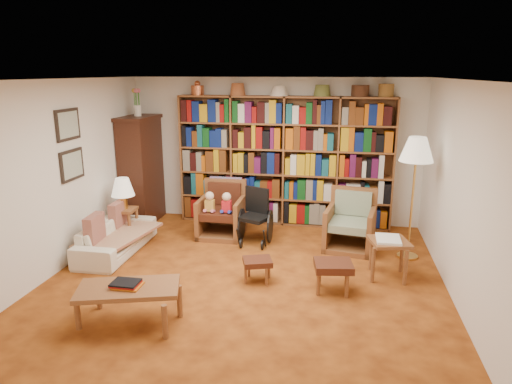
% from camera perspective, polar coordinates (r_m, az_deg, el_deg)
% --- Properties ---
extents(floor, '(5.00, 5.00, 0.00)m').
position_cam_1_polar(floor, '(5.97, -1.37, -10.84)').
color(floor, '#B05A1B').
rests_on(floor, ground).
extents(ceiling, '(5.00, 5.00, 0.00)m').
position_cam_1_polar(ceiling, '(5.39, -1.54, 13.89)').
color(ceiling, silver).
rests_on(ceiling, wall_back).
extents(wall_back, '(5.00, 0.00, 5.00)m').
position_cam_1_polar(wall_back, '(7.96, 2.27, 5.15)').
color(wall_back, white).
rests_on(wall_back, floor).
extents(wall_front, '(5.00, 0.00, 5.00)m').
position_cam_1_polar(wall_front, '(3.27, -10.62, -9.59)').
color(wall_front, white).
rests_on(wall_front, floor).
extents(wall_left, '(0.00, 5.00, 5.00)m').
position_cam_1_polar(wall_left, '(6.53, -23.47, 1.76)').
color(wall_left, white).
rests_on(wall_left, floor).
extents(wall_right, '(0.00, 5.00, 5.00)m').
position_cam_1_polar(wall_right, '(5.61, 24.41, -0.32)').
color(wall_right, white).
rests_on(wall_right, floor).
extents(bookshelf, '(3.60, 0.30, 2.42)m').
position_cam_1_polar(bookshelf, '(7.78, 3.54, 4.31)').
color(bookshelf, brown).
rests_on(bookshelf, floor).
extents(curio_cabinet, '(0.50, 0.95, 2.40)m').
position_cam_1_polar(curio_cabinet, '(8.18, -14.14, 2.85)').
color(curio_cabinet, '#3A1B10').
rests_on(curio_cabinet, floor).
extents(framed_pictures, '(0.03, 0.52, 0.97)m').
position_cam_1_polar(framed_pictures, '(6.70, -22.24, 5.46)').
color(framed_pictures, black).
rests_on(framed_pictures, wall_left).
extents(sofa, '(1.58, 0.64, 0.46)m').
position_cam_1_polar(sofa, '(7.04, -17.04, -5.41)').
color(sofa, beige).
rests_on(sofa, floor).
extents(sofa_throw, '(0.89, 1.39, 0.04)m').
position_cam_1_polar(sofa_throw, '(7.00, -16.72, -4.92)').
color(sofa_throw, beige).
rests_on(sofa_throw, sofa).
extents(cushion_left, '(0.13, 0.41, 0.40)m').
position_cam_1_polar(cushion_left, '(7.32, -16.84, -2.80)').
color(cushion_left, maroon).
rests_on(cushion_left, sofa).
extents(cushion_right, '(0.16, 0.43, 0.42)m').
position_cam_1_polar(cushion_right, '(6.74, -19.52, -4.54)').
color(cushion_right, maroon).
rests_on(cushion_right, sofa).
extents(side_table_lamp, '(0.37, 0.37, 0.52)m').
position_cam_1_polar(side_table_lamp, '(7.46, -16.07, -3.09)').
color(side_table_lamp, brown).
rests_on(side_table_lamp, floor).
extents(table_lamp, '(0.36, 0.36, 0.49)m').
position_cam_1_polar(table_lamp, '(7.33, -16.34, 0.48)').
color(table_lamp, gold).
rests_on(table_lamp, side_table_lamp).
extents(armchair_leather, '(0.71, 0.76, 0.89)m').
position_cam_1_polar(armchair_leather, '(7.45, -4.19, -2.55)').
color(armchair_leather, brown).
rests_on(armchair_leather, floor).
extents(armchair_sage, '(0.82, 0.84, 0.88)m').
position_cam_1_polar(armchair_sage, '(7.06, 11.63, -4.11)').
color(armchair_sage, brown).
rests_on(armchair_sage, floor).
extents(wheelchair, '(0.53, 0.67, 0.84)m').
position_cam_1_polar(wheelchair, '(7.11, -0.04, -3.24)').
color(wheelchair, black).
rests_on(wheelchair, floor).
extents(floor_lamp, '(0.46, 0.46, 1.74)m').
position_cam_1_polar(floor_lamp, '(6.57, 19.42, 4.45)').
color(floor_lamp, gold).
rests_on(floor_lamp, floor).
extents(side_table_papers, '(0.57, 0.57, 0.54)m').
position_cam_1_polar(side_table_papers, '(6.11, 16.28, -6.54)').
color(side_table_papers, brown).
rests_on(side_table_papers, floor).
extents(footstool_a, '(0.43, 0.40, 0.30)m').
position_cam_1_polar(footstool_a, '(5.82, 0.18, -8.89)').
color(footstool_a, '#472013').
rests_on(footstool_a, floor).
extents(footstool_b, '(0.50, 0.44, 0.38)m').
position_cam_1_polar(footstool_b, '(5.62, 9.64, -9.31)').
color(footstool_b, '#472013').
rests_on(footstool_b, floor).
extents(coffee_table, '(1.15, 0.80, 0.47)m').
position_cam_1_polar(coffee_table, '(5.05, -15.65, -11.84)').
color(coffee_table, brown).
rests_on(coffee_table, floor).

